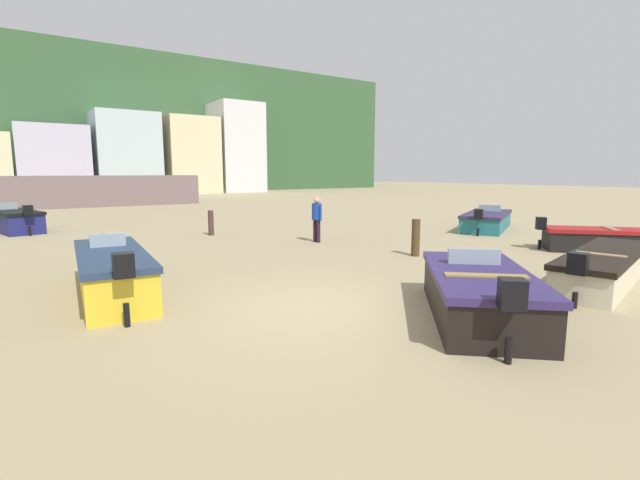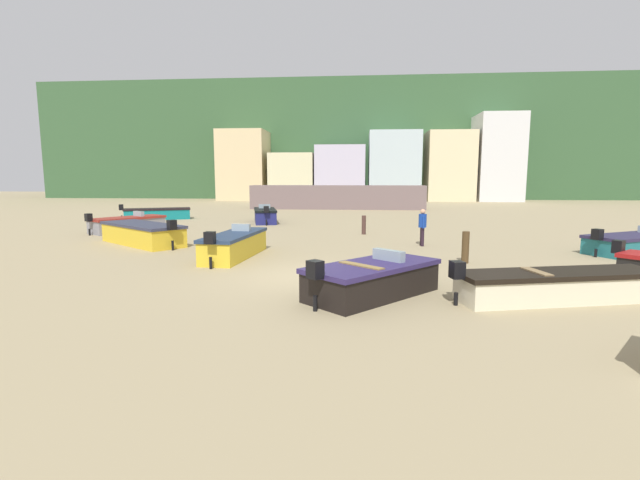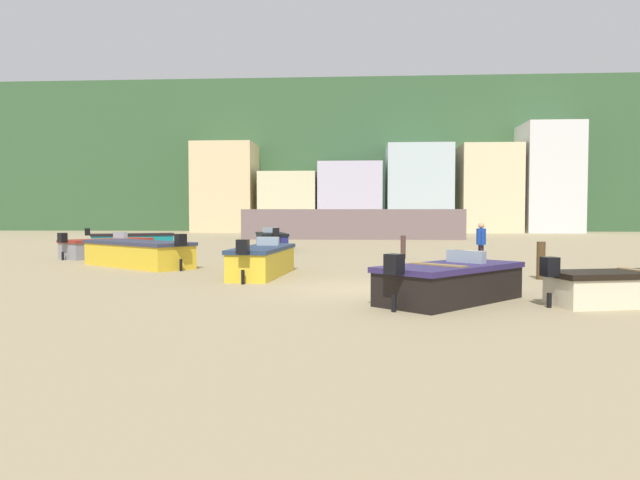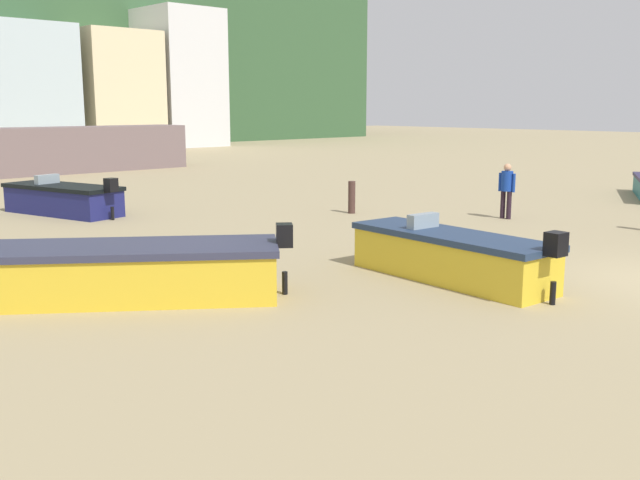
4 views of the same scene
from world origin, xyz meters
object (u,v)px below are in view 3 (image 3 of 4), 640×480
object	(u,v)px
boat_navy_8	(271,241)
mooring_post_mid_beach	(403,247)
boat_grey_2	(107,248)
boat_teal_0	(132,240)
boat_black_6	(450,282)
beach_walker_foreground	(481,241)
mooring_post_near_water	(541,261)
boat_yellow_5	(138,254)
boat_yellow_3	(263,261)

from	to	relation	value
boat_navy_8	mooring_post_mid_beach	distance (m)	8.84
boat_grey_2	boat_navy_8	xyz separation A→B (m)	(6.48, 5.89, 0.04)
boat_teal_0	boat_black_6	distance (m)	24.78
beach_walker_foreground	boat_navy_8	bearing A→B (deg)	39.21
boat_teal_0	mooring_post_near_water	distance (m)	23.66
boat_yellow_5	beach_walker_foreground	world-z (taller)	beach_walker_foreground
boat_grey_2	boat_yellow_5	bearing A→B (deg)	-22.97
boat_teal_0	mooring_post_near_water	size ratio (longest dim) A/B	4.23
boat_yellow_3	boat_yellow_5	bearing A→B (deg)	154.91
boat_black_6	boat_navy_8	xyz separation A→B (m)	(-6.65, 18.45, 0.03)
boat_navy_8	mooring_post_near_water	bearing A→B (deg)	-68.16
boat_teal_0	boat_black_6	bearing A→B (deg)	12.82
boat_grey_2	beach_walker_foreground	world-z (taller)	beach_walker_foreground
boat_teal_0	boat_grey_2	size ratio (longest dim) A/B	1.14
boat_teal_0	boat_yellow_3	bearing A→B (deg)	9.87
boat_yellow_3	mooring_post_mid_beach	distance (m)	8.84
mooring_post_mid_beach	beach_walker_foreground	size ratio (longest dim) A/B	0.61
boat_grey_2	boat_black_6	xyz separation A→B (m)	(13.13, -12.56, 0.01)
boat_yellow_3	boat_yellow_5	xyz separation A→B (m)	(-5.04, 2.89, 0.01)
boat_grey_2	boat_black_6	distance (m)	18.17
boat_teal_0	boat_yellow_5	size ratio (longest dim) A/B	0.96
boat_navy_8	mooring_post_mid_beach	world-z (taller)	boat_navy_8
boat_teal_0	beach_walker_foreground	bearing A→B (deg)	33.04
mooring_post_near_water	beach_walker_foreground	distance (m)	4.06
boat_yellow_3	boat_navy_8	size ratio (longest dim) A/B	1.03
boat_black_6	boat_navy_8	size ratio (longest dim) A/B	0.86
boat_teal_0	boat_navy_8	size ratio (longest dim) A/B	1.06
boat_grey_2	beach_walker_foreground	size ratio (longest dim) A/B	2.54
boat_black_6	mooring_post_near_water	size ratio (longest dim) A/B	3.39
boat_teal_0	boat_grey_2	bearing A→B (deg)	-10.92
boat_yellow_3	mooring_post_mid_beach	size ratio (longest dim) A/B	4.59
boat_yellow_5	boat_navy_8	bearing A→B (deg)	19.06
boat_yellow_5	beach_walker_foreground	distance (m)	12.46
boat_teal_0	boat_navy_8	distance (m)	8.29
mooring_post_near_water	beach_walker_foreground	size ratio (longest dim) A/B	0.69
boat_yellow_3	boat_navy_8	bearing A→B (deg)	101.89
boat_black_6	boat_navy_8	distance (m)	19.61
boat_grey_2	boat_yellow_3	bearing A→B (deg)	-9.77
boat_yellow_3	boat_yellow_5	size ratio (longest dim) A/B	0.93
boat_yellow_3	boat_black_6	world-z (taller)	boat_yellow_3
boat_navy_8	beach_walker_foreground	size ratio (longest dim) A/B	2.73
boat_yellow_5	mooring_post_mid_beach	xyz separation A→B (m)	(9.93, 4.47, 0.02)
boat_navy_8	mooring_post_mid_beach	size ratio (longest dim) A/B	4.44
boat_teal_0	boat_yellow_3	size ratio (longest dim) A/B	1.03
mooring_post_mid_beach	boat_navy_8	bearing A→B (deg)	137.89
boat_black_6	boat_navy_8	bearing A→B (deg)	152.21
boat_black_6	boat_navy_8	world-z (taller)	boat_navy_8
boat_black_6	mooring_post_mid_beach	distance (m)	12.52
boat_yellow_3	boat_navy_8	distance (m)	13.39
boat_teal_0	beach_walker_foreground	size ratio (longest dim) A/B	2.90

